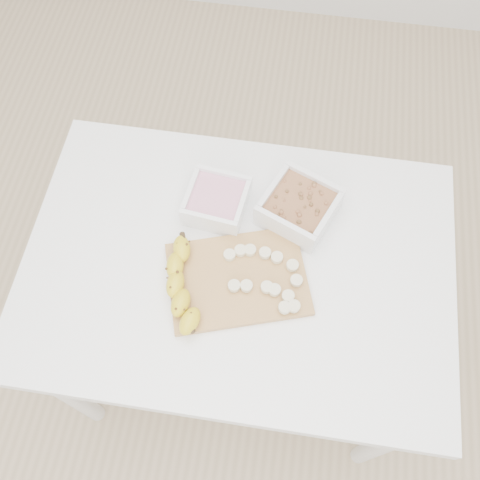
# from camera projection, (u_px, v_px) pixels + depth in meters

# --- Properties ---
(ground) EXTENTS (3.50, 3.50, 0.00)m
(ground) POSITION_uv_depth(u_px,v_px,m) (239.00, 349.00, 1.91)
(ground) COLOR #C6AD89
(ground) RESTS_ON ground
(table) EXTENTS (1.00, 0.70, 0.75)m
(table) POSITION_uv_depth(u_px,v_px,m) (238.00, 279.00, 1.33)
(table) COLOR white
(table) RESTS_ON ground
(bowl_yogurt) EXTENTS (0.16, 0.16, 0.07)m
(bowl_yogurt) POSITION_uv_depth(u_px,v_px,m) (217.00, 201.00, 1.28)
(bowl_yogurt) COLOR white
(bowl_yogurt) RESTS_ON table
(bowl_granola) EXTENTS (0.21, 0.21, 0.07)m
(bowl_granola) POSITION_uv_depth(u_px,v_px,m) (299.00, 207.00, 1.26)
(bowl_granola) COLOR white
(bowl_granola) RESTS_ON table
(cutting_board) EXTENTS (0.36, 0.31, 0.01)m
(cutting_board) POSITION_uv_depth(u_px,v_px,m) (238.00, 279.00, 1.21)
(cutting_board) COLOR #B58B49
(cutting_board) RESTS_ON table
(banana) EXTENTS (0.08, 0.23, 0.04)m
(banana) POSITION_uv_depth(u_px,v_px,m) (182.00, 287.00, 1.18)
(banana) COLOR gold
(banana) RESTS_ON cutting_board
(banana_slices) EXTENTS (0.19, 0.16, 0.02)m
(banana_slices) POSITION_uv_depth(u_px,v_px,m) (267.00, 276.00, 1.20)
(banana_slices) COLOR beige
(banana_slices) RESTS_ON cutting_board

